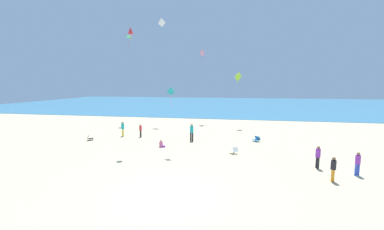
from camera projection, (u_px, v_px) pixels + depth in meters
The scene contains 18 objects.
ground_plane at pixel (196, 146), 22.43m from camera, with size 120.00×120.00×0.00m, color #C6B58C.
ocean_water at pixel (224, 104), 68.54m from camera, with size 120.00×60.00×0.05m, color teal.
beach_chair_far_left at pixel (90, 138), 24.55m from camera, with size 0.77×0.75×0.54m.
beach_chair_far_right at pixel (257, 139), 24.05m from camera, with size 0.84×0.84×0.53m.
beach_chair_mid_beach at pixel (234, 150), 19.79m from camera, with size 0.80×0.80×0.57m.
person_0 at pixel (358, 162), 15.03m from camera, with size 0.35×0.35×1.48m.
person_1 at pixel (123, 128), 26.45m from camera, with size 0.45×0.45×1.58m.
person_2 at pixel (161, 144), 21.91m from camera, with size 0.57×0.36×0.67m.
person_3 at pixel (318, 155), 16.31m from camera, with size 0.38×0.38×1.55m.
person_4 at pixel (140, 129), 26.06m from camera, with size 0.39×0.39×1.39m.
person_5 at pixel (192, 131), 24.14m from camera, with size 0.41×0.41×1.75m.
person_6 at pixel (333, 168), 14.10m from camera, with size 0.41×0.41×1.46m.
kite_teal at pixel (171, 92), 19.53m from camera, with size 0.67×0.14×1.52m.
kite_green at pixel (129, 37), 34.57m from camera, with size 0.90×0.88×1.53m.
kite_lime at pixel (238, 77), 31.54m from camera, with size 0.92×0.83×1.73m.
kite_red at pixel (130, 31), 20.24m from camera, with size 0.52×0.56×1.01m.
kite_white at pixel (162, 23), 34.31m from camera, with size 1.16×0.32×1.68m.
kite_pink at pixel (202, 51), 35.44m from camera, with size 0.86×1.15×2.07m.
Camera 1 is at (3.61, -11.60, 5.62)m, focal length 22.94 mm.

